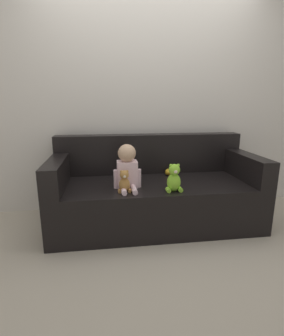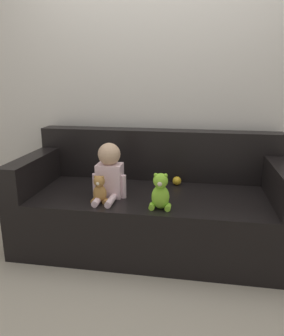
# 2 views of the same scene
# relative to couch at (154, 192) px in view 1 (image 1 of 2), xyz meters

# --- Properties ---
(ground_plane) EXTENTS (12.00, 12.00, 0.00)m
(ground_plane) POSITION_rel_couch_xyz_m (0.00, -0.05, -0.32)
(ground_plane) COLOR #B7AD99
(wall_back) EXTENTS (8.00, 0.05, 2.60)m
(wall_back) POSITION_rel_couch_xyz_m (0.00, 0.49, 0.98)
(wall_back) COLOR silver
(wall_back) RESTS_ON ground_plane
(couch) EXTENTS (2.08, 0.92, 0.90)m
(couch) POSITION_rel_couch_xyz_m (0.00, 0.00, 0.00)
(couch) COLOR black
(couch) RESTS_ON ground_plane
(person_baby) EXTENTS (0.26, 0.33, 0.41)m
(person_baby) POSITION_rel_couch_xyz_m (-0.30, -0.21, 0.33)
(person_baby) COLOR silver
(person_baby) RESTS_ON couch
(teddy_bear_brown) EXTENTS (0.12, 0.09, 0.20)m
(teddy_bear_brown) POSITION_rel_couch_xyz_m (-0.34, -0.34, 0.23)
(teddy_bear_brown) COLOR #AD7A3D
(teddy_bear_brown) RESTS_ON couch
(plush_toy_side) EXTENTS (0.15, 0.12, 0.26)m
(plush_toy_side) POSITION_rel_couch_xyz_m (0.11, -0.38, 0.26)
(plush_toy_side) COLOR #8CD133
(plush_toy_side) RESTS_ON couch
(toy_ball) EXTENTS (0.07, 0.07, 0.07)m
(toy_ball) POSITION_rel_couch_xyz_m (0.19, 0.15, 0.18)
(toy_ball) COLOR gold
(toy_ball) RESTS_ON couch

